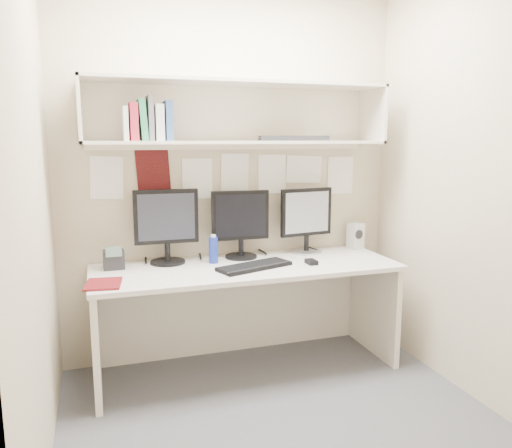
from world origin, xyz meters
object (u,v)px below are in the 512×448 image
object	(u,v)px
monitor_center	(240,221)
keyboard	(254,266)
monitor_right	(306,218)
speaker	(356,236)
desk	(247,317)
monitor_left	(166,224)
maroon_notebook	(103,284)
desk_phone	(114,259)

from	to	relation	value
monitor_center	keyboard	size ratio (longest dim) A/B	0.95
monitor_right	speaker	distance (m)	0.44
desk	monitor_left	bearing A→B (deg)	155.82
keyboard	maroon_notebook	size ratio (longest dim) A/B	2.08
keyboard	maroon_notebook	world-z (taller)	keyboard
monitor_center	speaker	distance (m)	0.92
speaker	desk_phone	bearing A→B (deg)	171.02
monitor_left	maroon_notebook	world-z (taller)	monitor_left
keyboard	monitor_left	bearing A→B (deg)	129.91
monitor_left	monitor_right	distance (m)	1.01
monitor_right	desk_phone	xyz separation A→B (m)	(-1.36, -0.05, -0.20)
speaker	monitor_center	bearing A→B (deg)	169.74
speaker	desk_phone	xyz separation A→B (m)	(-1.77, -0.06, -0.04)
monitor_left	maroon_notebook	distance (m)	0.64
speaker	monitor_right	bearing A→B (deg)	170.68
desk	monitor_center	world-z (taller)	monitor_center
monitor_right	monitor_left	bearing A→B (deg)	172.58
desk_phone	monitor_right	bearing A→B (deg)	0.60
maroon_notebook	monitor_right	bearing A→B (deg)	23.35
monitor_center	monitor_right	xyz separation A→B (m)	(0.50, -0.00, 0.00)
monitor_center	desk	bearing A→B (deg)	-94.05
desk	speaker	xyz separation A→B (m)	(0.93, 0.23, 0.46)
desk	maroon_notebook	bearing A→B (deg)	-168.34
monitor_right	speaker	bearing A→B (deg)	-5.70
desk	monitor_center	distance (m)	0.66
monitor_left	maroon_notebook	size ratio (longest dim) A/B	2.09
monitor_center	speaker	bearing A→B (deg)	2.79
speaker	maroon_notebook	bearing A→B (deg)	-178.23
monitor_right	desk_phone	world-z (taller)	monitor_right
monitor_left	monitor_center	size ratio (longest dim) A/B	1.05
desk_phone	keyboard	bearing A→B (deg)	-18.42
keyboard	desk_phone	xyz separation A→B (m)	(-0.86, 0.26, 0.05)
monitor_left	desk_phone	size ratio (longest dim) A/B	3.15
monitor_right	speaker	size ratio (longest dim) A/B	2.42
maroon_notebook	desk_phone	bearing A→B (deg)	85.86
monitor_left	keyboard	xyz separation A→B (m)	(0.51, -0.31, -0.26)
desk	desk_phone	world-z (taller)	desk_phone
keyboard	desk_phone	world-z (taller)	desk_phone
monitor_center	keyboard	bearing A→B (deg)	-87.62
monitor_left	monitor_right	bearing A→B (deg)	1.20
monitor_left	maroon_notebook	xyz separation A→B (m)	(-0.42, -0.41, -0.26)
monitor_left	desk_phone	xyz separation A→B (m)	(-0.35, -0.05, -0.21)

